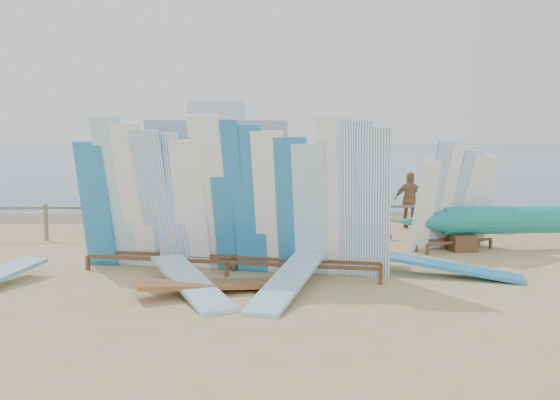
{
  "coord_description": "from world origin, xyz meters",
  "views": [
    {
      "loc": [
        1.24,
        -11.64,
        2.52
      ],
      "look_at": [
        1.71,
        1.19,
        1.17
      ],
      "focal_mm": 38.0,
      "sensor_mm": 36.0,
      "label": 1
    }
  ],
  "objects_px": {
    "side_surfboard_rack": "(455,202)",
    "beachgoer_8": "(355,204)",
    "flat_board_c": "(219,292)",
    "flat_board_b": "(288,294)",
    "outrigger_canoe": "(542,221)",
    "beach_chair_left": "(242,224)",
    "beachgoer_3": "(189,191)",
    "beachgoer_6": "(297,198)",
    "beach_chair_right": "(291,224)",
    "beachgoer_11": "(105,191)",
    "vendor_table": "(372,248)",
    "main_surfboard_rack": "(230,203)",
    "flat_board_a": "(190,293)",
    "beachgoer_10": "(410,200)",
    "beachgoer_extra_0": "(463,196)",
    "beachgoer_2": "(112,198)",
    "beachgoer_7": "(342,200)",
    "stroller": "(324,215)",
    "beachgoer_9": "(370,189)",
    "flat_board_d": "(445,276)"
  },
  "relations": [
    {
      "from": "flat_board_a",
      "to": "beachgoer_10",
      "type": "distance_m",
      "value": 8.63
    },
    {
      "from": "beach_chair_right",
      "to": "stroller",
      "type": "xyz_separation_m",
      "value": [
        0.96,
        0.63,
        0.15
      ]
    },
    {
      "from": "side_surfboard_rack",
      "to": "beachgoer_2",
      "type": "height_order",
      "value": "side_surfboard_rack"
    },
    {
      "from": "beachgoer_10",
      "to": "beachgoer_7",
      "type": "distance_m",
      "value": 1.88
    },
    {
      "from": "vendor_table",
      "to": "beachgoer_8",
      "type": "bearing_deg",
      "value": 95.81
    },
    {
      "from": "flat_board_a",
      "to": "beachgoer_9",
      "type": "distance_m",
      "value": 10.23
    },
    {
      "from": "beachgoer_3",
      "to": "side_surfboard_rack",
      "type": "bearing_deg",
      "value": -107.35
    },
    {
      "from": "flat_board_a",
      "to": "beachgoer_3",
      "type": "distance_m",
      "value": 8.27
    },
    {
      "from": "flat_board_c",
      "to": "beachgoer_11",
      "type": "relative_size",
      "value": 1.62
    },
    {
      "from": "vendor_table",
      "to": "beachgoer_2",
      "type": "relative_size",
      "value": 0.53
    },
    {
      "from": "outrigger_canoe",
      "to": "flat_board_a",
      "type": "xyz_separation_m",
      "value": [
        -7.55,
        -3.61,
        -0.63
      ]
    },
    {
      "from": "stroller",
      "to": "beachgoer_extra_0",
      "type": "bearing_deg",
      "value": 21.07
    },
    {
      "from": "main_surfboard_rack",
      "to": "flat_board_b",
      "type": "height_order",
      "value": "main_surfboard_rack"
    },
    {
      "from": "beachgoer_10",
      "to": "beachgoer_7",
      "type": "bearing_deg",
      "value": 18.09
    },
    {
      "from": "flat_board_c",
      "to": "beach_chair_left",
      "type": "distance_m",
      "value": 6.13
    },
    {
      "from": "beach_chair_right",
      "to": "beachgoer_3",
      "type": "bearing_deg",
      "value": 148.73
    },
    {
      "from": "flat_board_a",
      "to": "beach_chair_right",
      "type": "distance_m",
      "value": 6.12
    },
    {
      "from": "main_surfboard_rack",
      "to": "beachgoer_11",
      "type": "bearing_deg",
      "value": 131.78
    },
    {
      "from": "outrigger_canoe",
      "to": "beachgoer_3",
      "type": "height_order",
      "value": "beachgoer_3"
    },
    {
      "from": "outrigger_canoe",
      "to": "beachgoer_10",
      "type": "distance_m",
      "value": 3.83
    },
    {
      "from": "main_surfboard_rack",
      "to": "side_surfboard_rack",
      "type": "bearing_deg",
      "value": 37.51
    },
    {
      "from": "beachgoer_2",
      "to": "beachgoer_7",
      "type": "distance_m",
      "value": 6.31
    },
    {
      "from": "side_surfboard_rack",
      "to": "beachgoer_8",
      "type": "height_order",
      "value": "side_surfboard_rack"
    },
    {
      "from": "beachgoer_9",
      "to": "beach_chair_right",
      "type": "bearing_deg",
      "value": 116.56
    },
    {
      "from": "vendor_table",
      "to": "beach_chair_right",
      "type": "distance_m",
      "value": 4.03
    },
    {
      "from": "beachgoer_8",
      "to": "beach_chair_left",
      "type": "bearing_deg",
      "value": 73.43
    },
    {
      "from": "beach_chair_left",
      "to": "flat_board_b",
      "type": "bearing_deg",
      "value": -61.44
    },
    {
      "from": "flat_board_b",
      "to": "beachgoer_6",
      "type": "relative_size",
      "value": 1.49
    },
    {
      "from": "flat_board_a",
      "to": "beachgoer_9",
      "type": "height_order",
      "value": "beachgoer_9"
    },
    {
      "from": "beach_chair_right",
      "to": "beachgoer_11",
      "type": "xyz_separation_m",
      "value": [
        -5.77,
        3.84,
        0.56
      ]
    },
    {
      "from": "flat_board_c",
      "to": "flat_board_b",
      "type": "xyz_separation_m",
      "value": [
        1.13,
        -0.13,
        0.0
      ]
    },
    {
      "from": "beachgoer_11",
      "to": "beachgoer_extra_0",
      "type": "height_order",
      "value": "beachgoer_extra_0"
    },
    {
      "from": "main_surfboard_rack",
      "to": "beachgoer_3",
      "type": "xyz_separation_m",
      "value": [
        -1.55,
        6.82,
        -0.4
      ]
    },
    {
      "from": "beachgoer_3",
      "to": "beachgoer_6",
      "type": "bearing_deg",
      "value": -103.18
    },
    {
      "from": "side_surfboard_rack",
      "to": "flat_board_b",
      "type": "relative_size",
      "value": 0.91
    },
    {
      "from": "beachgoer_10",
      "to": "beachgoer_9",
      "type": "xyz_separation_m",
      "value": [
        -0.69,
        2.33,
        0.13
      ]
    },
    {
      "from": "beachgoer_7",
      "to": "beachgoer_2",
      "type": "bearing_deg",
      "value": 89.95
    },
    {
      "from": "main_surfboard_rack",
      "to": "flat_board_b",
      "type": "bearing_deg",
      "value": -41.73
    },
    {
      "from": "flat_board_c",
      "to": "beachgoer_9",
      "type": "bearing_deg",
      "value": -44.33
    },
    {
      "from": "flat_board_d",
      "to": "beachgoer_6",
      "type": "height_order",
      "value": "beachgoer_6"
    },
    {
      "from": "beachgoer_10",
      "to": "beachgoer_extra_0",
      "type": "bearing_deg",
      "value": -152.87
    },
    {
      "from": "beachgoer_7",
      "to": "flat_board_d",
      "type": "bearing_deg",
      "value": -177.67
    },
    {
      "from": "outrigger_canoe",
      "to": "beachgoer_7",
      "type": "relative_size",
      "value": 4.5
    },
    {
      "from": "flat_board_a",
      "to": "beachgoer_6",
      "type": "distance_m",
      "value": 6.67
    },
    {
      "from": "outrigger_canoe",
      "to": "beachgoer_8",
      "type": "xyz_separation_m",
      "value": [
        -3.91,
        2.15,
        0.18
      ]
    },
    {
      "from": "vendor_table",
      "to": "beachgoer_8",
      "type": "xyz_separation_m",
      "value": [
        0.28,
        3.74,
        0.48
      ]
    },
    {
      "from": "stroller",
      "to": "beachgoer_extra_0",
      "type": "distance_m",
      "value": 3.93
    },
    {
      "from": "outrigger_canoe",
      "to": "beachgoer_10",
      "type": "xyz_separation_m",
      "value": [
        -2.21,
        3.12,
        0.16
      ]
    },
    {
      "from": "beachgoer_11",
      "to": "flat_board_c",
      "type": "bearing_deg",
      "value": 45.99
    },
    {
      "from": "main_surfboard_rack",
      "to": "flat_board_c",
      "type": "distance_m",
      "value": 1.88
    }
  ]
}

